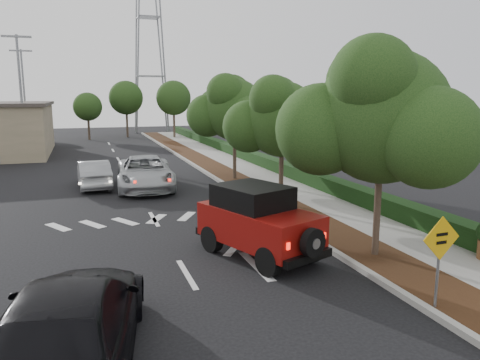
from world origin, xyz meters
name	(u,v)px	position (x,y,z in m)	size (l,w,h in m)	color
ground	(187,274)	(0.00, 0.00, 0.00)	(120.00, 120.00, 0.00)	black
curb	(223,183)	(4.60, 12.00, 0.07)	(0.20, 70.00, 0.15)	#9E9B93
planting_strip	(240,182)	(5.60, 12.00, 0.06)	(1.80, 70.00, 0.12)	black
sidewalk	(272,180)	(7.50, 12.00, 0.06)	(2.00, 70.00, 0.12)	gray
hedge	(295,173)	(8.90, 12.00, 0.40)	(0.80, 70.00, 0.80)	black
transmission_tower	(152,133)	(6.00, 48.00, 0.00)	(7.00, 4.00, 28.00)	slate
street_tree_near	(375,258)	(5.60, -0.50, 0.00)	(3.80, 3.80, 5.92)	black
street_tree_mid	(281,206)	(5.60, 6.50, 0.00)	(3.20, 3.20, 5.32)	black
street_tree_far	(235,180)	(5.60, 13.00, 0.00)	(3.40, 3.40, 5.62)	black
light_pole_a	(27,160)	(-6.50, 26.00, 0.00)	(2.00, 0.22, 9.00)	slate
light_pole_b	(28,144)	(-7.50, 38.00, 0.00)	(2.00, 0.22, 9.00)	slate
red_jeep	(255,221)	(2.28, 0.86, 1.08)	(3.08, 4.36, 2.14)	black
silver_suv_ahead	(145,173)	(0.50, 12.24, 0.83)	(2.75, 5.96, 1.66)	#A8ACB0
black_suv_oncoming	(70,324)	(-2.87, -3.65, 0.84)	(2.35, 5.79, 1.68)	black
silver_sedan_oncoming	(94,174)	(-2.01, 13.38, 0.71)	(1.51, 4.34, 1.43)	#929599
speed_hump_sign	(440,250)	(4.80, -3.96, 1.46)	(0.99, 0.09, 2.10)	slate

